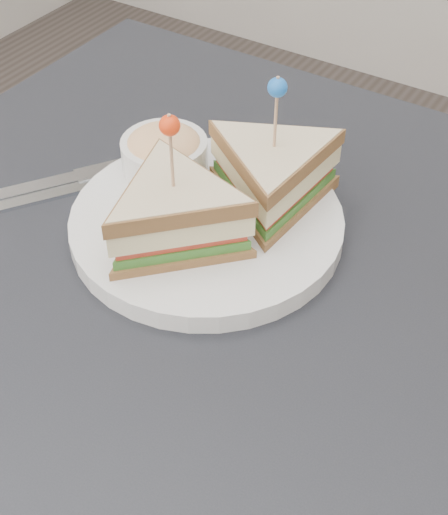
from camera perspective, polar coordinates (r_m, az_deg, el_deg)
table at (r=0.67m, az=-1.19°, el=-8.04°), size 0.80×0.80×0.75m
plate_meal at (r=0.66m, az=-0.77°, el=4.91°), size 0.32×0.32×0.15m
cutlery_fork at (r=0.74m, az=-10.58°, el=5.73°), size 0.14×0.19×0.01m
cutlery_knife at (r=0.76m, az=-10.94°, el=6.47°), size 0.14×0.20×0.01m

